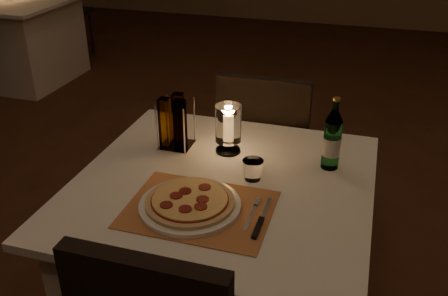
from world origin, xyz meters
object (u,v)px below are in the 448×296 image
(chair_far, at_px, (266,141))
(plate, at_px, (190,205))
(main_table, at_px, (222,265))
(hurricane_candle, at_px, (228,125))
(neighbor_table_left, at_px, (18,41))
(tumbler, at_px, (253,170))
(pizza, at_px, (190,201))
(water_bottle, at_px, (332,140))

(chair_far, distance_m, plate, 0.92)
(main_table, distance_m, hurricane_candle, 0.52)
(neighbor_table_left, bearing_deg, main_table, -41.37)
(tumbler, bearing_deg, chair_far, 98.06)
(main_table, distance_m, pizza, 0.44)
(main_table, bearing_deg, plate, -105.52)
(tumbler, relative_size, water_bottle, 0.27)
(plate, xyz_separation_m, water_bottle, (0.39, 0.39, 0.10))
(plate, bearing_deg, pizza, -97.79)
(main_table, xyz_separation_m, pizza, (-0.05, -0.18, 0.39))
(plate, height_order, pizza, pizza)
(tumbler, bearing_deg, plate, -122.42)
(water_bottle, height_order, hurricane_candle, water_bottle)
(plate, distance_m, neighbor_table_left, 3.70)
(plate, distance_m, pizza, 0.02)
(plate, relative_size, hurricane_candle, 1.70)
(hurricane_candle, distance_m, neighbor_table_left, 3.45)
(chair_far, xyz_separation_m, plate, (-0.05, -0.89, 0.20))
(neighbor_table_left, bearing_deg, plate, -43.99)
(hurricane_candle, bearing_deg, tumbler, -50.77)
(main_table, xyz_separation_m, chair_far, (-0.00, 0.71, 0.18))
(chair_far, relative_size, tumbler, 12.40)
(chair_far, distance_m, pizza, 0.92)
(main_table, xyz_separation_m, neighbor_table_left, (-2.69, 2.37, 0.00))
(pizza, xyz_separation_m, water_bottle, (0.39, 0.39, 0.08))
(chair_far, bearing_deg, plate, -93.20)
(pizza, xyz_separation_m, neighbor_table_left, (-2.64, 2.55, -0.39))
(plate, relative_size, water_bottle, 1.20)
(main_table, relative_size, plate, 3.12)
(chair_far, height_order, plate, chair_far)
(tumbler, height_order, water_bottle, water_bottle)
(main_table, height_order, neighbor_table_left, same)
(plate, relative_size, tumbler, 4.41)
(main_table, distance_m, chair_far, 0.74)
(main_table, relative_size, chair_far, 1.11)
(water_bottle, bearing_deg, plate, -134.99)
(chair_far, xyz_separation_m, water_bottle, (0.34, -0.51, 0.30))
(pizza, bearing_deg, tumbler, 57.60)
(tumbler, height_order, neighbor_table_left, tumbler)
(main_table, distance_m, tumbler, 0.42)
(pizza, distance_m, hurricane_candle, 0.40)
(main_table, bearing_deg, chair_far, 90.00)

